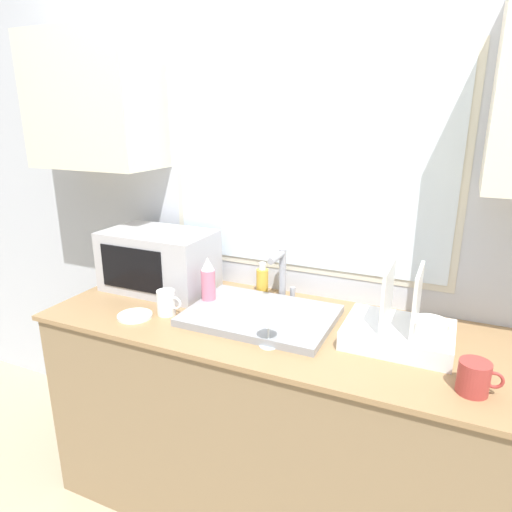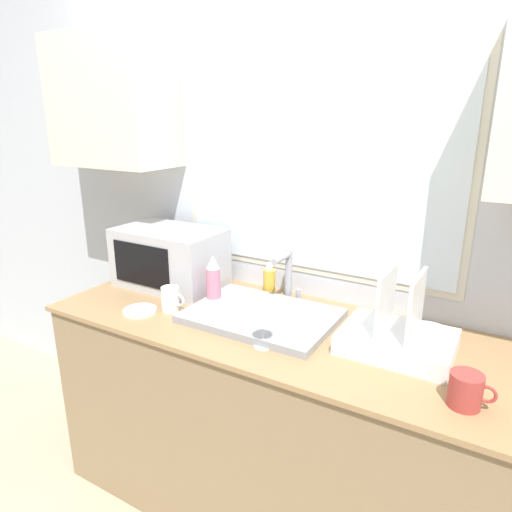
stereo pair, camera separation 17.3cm
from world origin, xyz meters
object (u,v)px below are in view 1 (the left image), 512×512
object	(u,v)px
spray_bottle	(208,283)
soap_bottle	(262,280)
microwave	(159,260)
mug_near_sink	(167,303)
wine_glass	(269,316)
dish_rack	(401,330)
faucet	(282,271)

from	to	relation	value
spray_bottle	soap_bottle	bearing A→B (deg)	54.19
microwave	spray_bottle	world-z (taller)	microwave
mug_near_sink	wine_glass	size ratio (longest dim) A/B	0.70
microwave	soap_bottle	distance (m)	0.49
dish_rack	wine_glass	size ratio (longest dim) A/B	2.37
microwave	faucet	bearing A→B (deg)	10.35
mug_near_sink	faucet	bearing A→B (deg)	42.29
mug_near_sink	wine_glass	xyz separation A→B (m)	(0.49, -0.08, 0.06)
soap_bottle	wine_glass	world-z (taller)	wine_glass
microwave	spray_bottle	xyz separation A→B (m)	(0.31, -0.08, -0.03)
faucet	mug_near_sink	xyz separation A→B (m)	(-0.37, -0.34, -0.08)
faucet	spray_bottle	distance (m)	0.33
microwave	spray_bottle	size ratio (longest dim) A/B	2.29
spray_bottle	dish_rack	bearing A→B (deg)	-1.46
faucet	dish_rack	xyz separation A→B (m)	(0.54, -0.21, -0.08)
mug_near_sink	soap_bottle	bearing A→B (deg)	54.23
spray_bottle	soap_bottle	xyz separation A→B (m)	(0.16, 0.22, -0.04)
dish_rack	microwave	bearing A→B (deg)	174.74
faucet	spray_bottle	xyz separation A→B (m)	(-0.26, -0.19, -0.03)
microwave	mug_near_sink	size ratio (longest dim) A/B	4.51
faucet	dish_rack	bearing A→B (deg)	-21.06
soap_bottle	wine_glass	bearing A→B (deg)	-63.67
spray_bottle	wine_glass	distance (m)	0.44
soap_bottle	wine_glass	size ratio (longest dim) A/B	0.96
soap_bottle	mug_near_sink	distance (m)	0.46
microwave	mug_near_sink	bearing A→B (deg)	-49.45
faucet	wine_glass	xyz separation A→B (m)	(0.11, -0.42, -0.02)
microwave	wine_glass	bearing A→B (deg)	-24.25
wine_glass	spray_bottle	bearing A→B (deg)	148.86
faucet	spray_bottle	size ratio (longest dim) A/B	1.05
faucet	wine_glass	distance (m)	0.43
faucet	microwave	bearing A→B (deg)	-169.65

